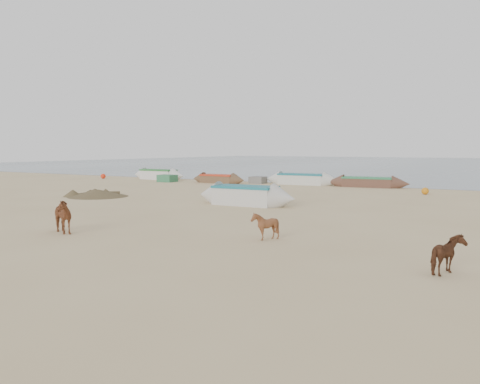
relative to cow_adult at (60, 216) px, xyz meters
name	(u,v)px	position (x,y,z in m)	size (l,w,h in m)	color
ground	(184,229)	(3.14, 2.79, -0.59)	(140.00, 140.00, 0.00)	tan
sea	(447,164)	(3.14, 84.79, -0.58)	(160.00, 160.00, 0.00)	slate
cow_adult	(60,216)	(0.00, 0.00, 0.00)	(0.64, 1.40, 1.18)	brown
calf_front	(265,226)	(6.57, 2.41, -0.14)	(0.72, 0.81, 0.90)	brown
calf_right	(449,255)	(12.03, 0.87, -0.14)	(0.89, 0.77, 0.90)	#512D1A
near_canoe	(245,195)	(1.57, 10.05, -0.10)	(5.40, 1.46, 0.98)	beige
debris_pile	(98,193)	(-8.04, 9.27, -0.38)	(3.53, 3.53, 0.43)	brown
waterline_canoes	(376,182)	(4.82, 23.57, -0.17)	(52.27, 3.53, 0.93)	silver
beach_clutter	(391,186)	(6.17, 22.30, -0.29)	(46.21, 3.77, 0.64)	#32714A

